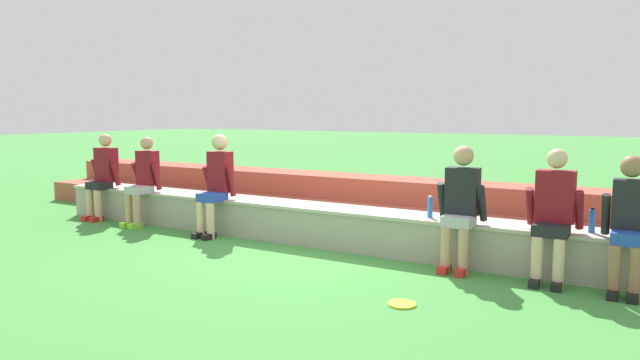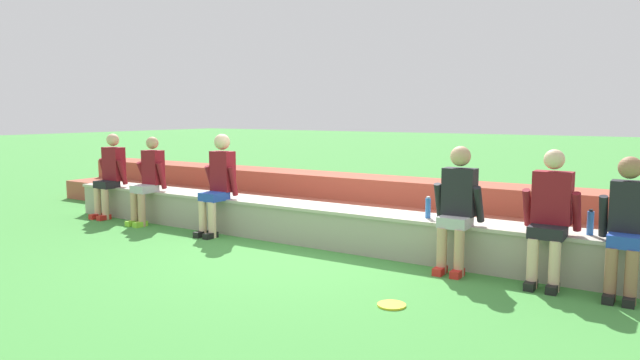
# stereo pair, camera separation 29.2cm
# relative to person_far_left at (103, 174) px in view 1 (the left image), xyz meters

# --- Properties ---
(ground_plane) EXTENTS (80.00, 80.00, 0.00)m
(ground_plane) POSITION_rel_person_far_left_xyz_m (4.05, -0.02, -0.75)
(ground_plane) COLOR #428E3D
(stone_seating_wall) EXTENTS (9.54, 0.61, 0.51)m
(stone_seating_wall) POSITION_rel_person_far_left_xyz_m (4.05, 0.27, -0.48)
(stone_seating_wall) COLOR #A8A08E
(stone_seating_wall) RESTS_ON ground
(brick_bleachers) EXTENTS (13.22, 1.54, 0.73)m
(brick_bleachers) POSITION_rel_person_far_left_xyz_m (4.05, 1.75, -0.45)
(brick_bleachers) COLOR #AC5540
(brick_bleachers) RESTS_ON ground
(person_far_left) EXTENTS (0.55, 0.52, 1.39)m
(person_far_left) POSITION_rel_person_far_left_xyz_m (0.00, 0.00, 0.00)
(person_far_left) COLOR #DBAD89
(person_far_left) RESTS_ON ground
(person_left_of_center) EXTENTS (0.50, 0.58, 1.37)m
(person_left_of_center) POSITION_rel_person_far_left_xyz_m (0.96, -0.02, -0.03)
(person_left_of_center) COLOR tan
(person_left_of_center) RESTS_ON ground
(person_center) EXTENTS (0.51, 0.60, 1.44)m
(person_center) POSITION_rel_person_far_left_xyz_m (2.43, -0.02, 0.02)
(person_center) COLOR beige
(person_center) RESTS_ON ground
(person_right_of_center) EXTENTS (0.53, 0.50, 1.38)m
(person_right_of_center) POSITION_rel_person_far_left_xyz_m (5.96, -0.04, -0.00)
(person_right_of_center) COLOR tan
(person_right_of_center) RESTS_ON ground
(person_far_right) EXTENTS (0.55, 0.55, 1.38)m
(person_far_right) POSITION_rel_person_far_left_xyz_m (6.91, -0.01, -0.01)
(person_far_right) COLOR beige
(person_far_right) RESTS_ON ground
(person_rightmost_edge) EXTENTS (0.48, 0.53, 1.34)m
(person_rightmost_edge) POSITION_rel_person_far_left_xyz_m (7.59, -0.05, -0.04)
(person_rightmost_edge) COLOR #996B4C
(person_rightmost_edge) RESTS_ON ground
(water_bottle_mid_left) EXTENTS (0.08, 0.08, 0.23)m
(water_bottle_mid_left) POSITION_rel_person_far_left_xyz_m (-0.42, 0.31, -0.13)
(water_bottle_mid_left) COLOR green
(water_bottle_mid_left) RESTS_ON stone_seating_wall
(water_bottle_center_gap) EXTENTS (0.07, 0.07, 0.26)m
(water_bottle_center_gap) POSITION_rel_person_far_left_xyz_m (7.26, 0.23, -0.11)
(water_bottle_center_gap) COLOR blue
(water_bottle_center_gap) RESTS_ON stone_seating_wall
(water_bottle_near_right) EXTENTS (0.06, 0.06, 0.26)m
(water_bottle_near_right) POSITION_rel_person_far_left_xyz_m (5.52, 0.21, -0.11)
(water_bottle_near_right) COLOR blue
(water_bottle_near_right) RESTS_ON stone_seating_wall
(frisbee) EXTENTS (0.26, 0.26, 0.02)m
(frisbee) POSITION_rel_person_far_left_xyz_m (5.87, -1.47, -0.74)
(frisbee) COLOR yellow
(frisbee) RESTS_ON ground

